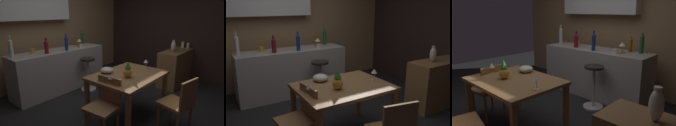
# 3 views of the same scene
# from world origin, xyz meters

# --- Properties ---
(ground_plane) EXTENTS (9.00, 9.00, 0.00)m
(ground_plane) POSITION_xyz_m (0.00, 0.00, 0.00)
(ground_plane) COLOR black
(wall_kitchen_back) EXTENTS (5.20, 0.33, 2.60)m
(wall_kitchen_back) POSITION_xyz_m (-0.06, 2.08, 1.41)
(wall_kitchen_back) COLOR #9E7A51
(wall_kitchen_back) RESTS_ON ground_plane
(wall_side_right) EXTENTS (0.10, 4.40, 2.60)m
(wall_side_right) POSITION_xyz_m (2.55, 0.30, 1.30)
(wall_side_right) COLOR #33231E
(wall_side_right) RESTS_ON ground_plane
(dining_table) EXTENTS (1.18, 0.88, 0.74)m
(dining_table) POSITION_xyz_m (0.01, -0.35, 0.65)
(dining_table) COLOR olive
(dining_table) RESTS_ON ground_plane
(kitchen_counter) EXTENTS (2.10, 0.60, 0.90)m
(kitchen_counter) POSITION_xyz_m (-0.03, 1.48, 0.45)
(kitchen_counter) COLOR #B2ADA3
(kitchen_counter) RESTS_ON ground_plane
(sideboard_cabinet) EXTENTS (1.10, 0.44, 0.82)m
(sideboard_cabinet) POSITION_xyz_m (1.95, -0.36, 0.41)
(sideboard_cabinet) COLOR olive
(sideboard_cabinet) RESTS_ON ground_plane
(chair_near_window) EXTENTS (0.44, 0.44, 0.83)m
(chair_near_window) POSITION_xyz_m (-0.61, -0.39, 0.47)
(chair_near_window) COLOR olive
(chair_near_window) RESTS_ON ground_plane
(chair_by_doorway) EXTENTS (0.47, 0.47, 0.84)m
(chair_by_doorway) POSITION_xyz_m (0.09, -1.17, 0.47)
(chair_by_doorway) COLOR olive
(chair_by_doorway) RESTS_ON ground_plane
(bar_stool) EXTENTS (0.34, 0.34, 0.73)m
(bar_stool) POSITION_xyz_m (0.32, 0.96, 0.39)
(bar_stool) COLOR #262323
(bar_stool) RESTS_ON ground_plane
(wine_glass_left) EXTENTS (0.08, 0.08, 0.14)m
(wine_glass_left) POSITION_xyz_m (-0.48, -0.40, 0.84)
(wine_glass_left) COLOR silver
(wine_glass_left) RESTS_ON dining_table
(wine_glass_right) EXTENTS (0.08, 0.08, 0.16)m
(wine_glass_right) POSITION_xyz_m (0.49, -0.38, 0.86)
(wine_glass_right) COLOR silver
(wine_glass_right) RESTS_ON dining_table
(pineapple_centerpiece) EXTENTS (0.14, 0.14, 0.25)m
(pineapple_centerpiece) POSITION_xyz_m (-0.12, -0.42, 0.85)
(pineapple_centerpiece) COLOR gold
(pineapple_centerpiece) RESTS_ON dining_table
(fruit_bowl) EXTENTS (0.20, 0.20, 0.10)m
(fruit_bowl) POSITION_xyz_m (-0.16, -0.04, 0.79)
(fruit_bowl) COLOR beige
(fruit_bowl) RESTS_ON dining_table
(wine_bottle_amber) EXTENTS (0.06, 0.06, 0.27)m
(wine_bottle_amber) POSITION_xyz_m (0.59, 1.64, 1.03)
(wine_bottle_amber) COLOR #8C5114
(wine_bottle_amber) RESTS_ON kitchen_counter
(wine_bottle_green) EXTENTS (0.07, 0.07, 0.35)m
(wine_bottle_green) POSITION_xyz_m (0.78, 1.65, 1.07)
(wine_bottle_green) COLOR #1E592D
(wine_bottle_green) RESTS_ON kitchen_counter
(wine_bottle_ruby) EXTENTS (0.08, 0.08, 0.31)m
(wine_bottle_ruby) POSITION_xyz_m (-0.40, 1.35, 1.05)
(wine_bottle_ruby) COLOR maroon
(wine_bottle_ruby) RESTS_ON kitchen_counter
(wine_bottle_clear) EXTENTS (0.07, 0.07, 0.40)m
(wine_bottle_clear) POSITION_xyz_m (-0.99, 1.53, 1.08)
(wine_bottle_clear) COLOR silver
(wine_bottle_clear) RESTS_ON kitchen_counter
(wine_bottle_cobalt) EXTENTS (0.07, 0.07, 0.36)m
(wine_bottle_cobalt) POSITION_xyz_m (0.05, 1.31, 1.07)
(wine_bottle_cobalt) COLOR navy
(wine_bottle_cobalt) RESTS_ON kitchen_counter
(cup_mustard) EXTENTS (0.12, 0.08, 0.10)m
(cup_mustard) POSITION_xyz_m (-0.57, 1.59, 0.95)
(cup_mustard) COLOR gold
(cup_mustard) RESTS_ON kitchen_counter
(cup_cream) EXTENTS (0.13, 0.09, 0.08)m
(cup_cream) POSITION_xyz_m (0.49, 1.34, 0.94)
(cup_cream) COLOR beige
(cup_cream) RESTS_ON kitchen_counter
(counter_lamp) EXTENTS (0.12, 0.12, 0.18)m
(counter_lamp) POSITION_xyz_m (0.53, 1.46, 1.03)
(counter_lamp) COLOR #A58447
(counter_lamp) RESTS_ON kitchen_counter
(pillar_candle_tall) EXTENTS (0.07, 0.07, 0.17)m
(pillar_candle_tall) POSITION_xyz_m (2.40, -0.33, 0.89)
(pillar_candle_tall) COLOR white
(pillar_candle_tall) RESTS_ON sideboard_cabinet
(pillar_candle_short) EXTENTS (0.06, 0.06, 0.16)m
(pillar_candle_short) POSITION_xyz_m (2.38, -0.46, 0.89)
(pillar_candle_short) COLOR white
(pillar_candle_short) RESTS_ON sideboard_cabinet
(vase_ceramic_ivory) EXTENTS (0.11, 0.11, 0.26)m
(vase_ceramic_ivory) POSITION_xyz_m (1.79, -0.33, 0.95)
(vase_ceramic_ivory) COLOR beige
(vase_ceramic_ivory) RESTS_ON sideboard_cabinet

